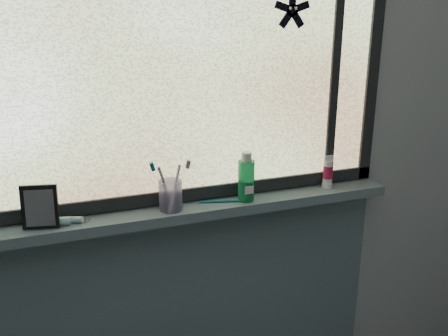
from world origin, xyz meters
TOP-DOWN VIEW (x-y plane):
  - wall_back at (0.00, 1.30)m, footprint 3.00×0.01m
  - windowsill at (0.00, 1.23)m, footprint 1.62×0.14m
  - sill_apron at (0.00, 1.29)m, footprint 1.62×0.02m
  - window_pane at (0.00, 1.28)m, footprint 1.50×0.01m
  - frame_bottom at (0.00, 1.28)m, footprint 1.60×0.03m
  - frame_right at (0.78, 1.28)m, footprint 0.05×0.03m
  - frame_mullion at (0.60, 1.28)m, footprint 0.03×0.03m
  - starfish_sticker at (0.40, 1.27)m, footprint 0.15×0.02m
  - vanity_mirror at (-0.54, 1.22)m, footprint 0.13×0.08m
  - toothpaste_tube at (-0.46, 1.21)m, footprint 0.17×0.08m
  - toothbrush_cup at (-0.09, 1.22)m, footprint 0.10×0.10m
  - toothbrush_lying at (0.11, 1.22)m, footprint 0.21×0.07m
  - mouthwash_bottle at (0.21, 1.21)m, footprint 0.08×0.08m
  - cream_tube at (0.58, 1.23)m, footprint 0.05×0.05m

SIDE VIEW (x-z plane):
  - sill_apron at x=0.00m, z-range 0.00..0.98m
  - windowsill at x=0.00m, z-range 0.98..1.02m
  - toothbrush_lying at x=0.11m, z-range 1.02..1.03m
  - toothpaste_tube at x=-0.46m, z-range 1.02..1.05m
  - frame_bottom at x=0.00m, z-range 1.02..1.07m
  - toothbrush_cup at x=-0.09m, z-range 1.02..1.13m
  - cream_tube at x=0.58m, z-range 1.04..1.14m
  - vanity_mirror at x=-0.54m, z-range 1.02..1.17m
  - mouthwash_bottle at x=0.21m, z-range 1.04..1.20m
  - wall_back at x=0.00m, z-range 0.00..2.50m
  - frame_right at x=0.78m, z-range 0.98..2.08m
  - window_pane at x=0.00m, z-range 1.03..2.03m
  - frame_mullion at x=0.60m, z-range 1.03..2.03m
  - starfish_sticker at x=0.40m, z-range 1.65..1.79m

